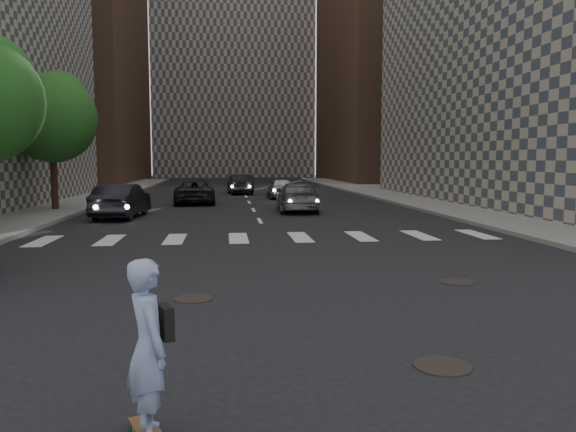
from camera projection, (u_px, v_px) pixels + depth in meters
name	position (u px, v px, depth m)	size (l,w,h in m)	color
ground	(313.00, 314.00, 9.18)	(160.00, 160.00, 0.00)	black
sidewalk_right	(518.00, 204.00, 30.56)	(13.00, 80.00, 0.15)	gray
tower_right	(411.00, 23.00, 63.97)	(18.00, 24.00, 36.00)	brown
tower_center	(232.00, 15.00, 83.86)	(22.00, 20.00, 48.00)	#ADA08E
tree_c	(53.00, 114.00, 26.57)	(4.20, 4.20, 6.60)	#382619
manhole_a	(442.00, 366.00, 6.84)	(0.70, 0.70, 0.02)	black
manhole_b	(194.00, 299.00, 10.14)	(0.70, 0.70, 0.02)	black
manhole_c	(457.00, 282.00, 11.52)	(0.70, 0.70, 0.02)	black
skateboarder	(149.00, 348.00, 4.90)	(0.57, 0.86, 1.67)	brown
traffic_car_a	(121.00, 201.00, 24.13)	(1.55, 4.45, 1.47)	black
traffic_car_b	(297.00, 197.00, 27.20)	(1.94, 4.77, 1.38)	#5A5D61
traffic_car_c	(195.00, 192.00, 31.81)	(2.21, 4.80, 1.33)	black
traffic_car_d	(281.00, 188.00, 36.02)	(1.60, 3.98, 1.35)	#A0A3A7
traffic_car_e	(240.00, 184.00, 40.64)	(1.50, 4.29, 1.41)	black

